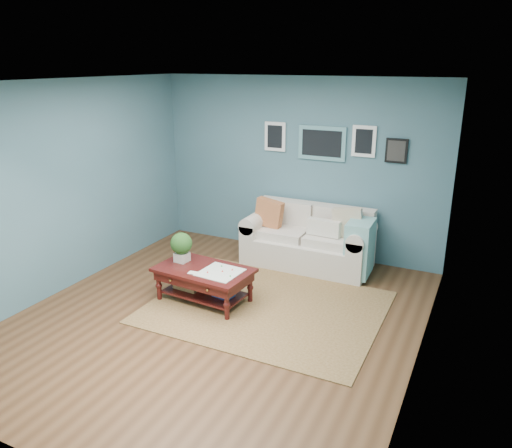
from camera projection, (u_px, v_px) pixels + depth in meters
The scene contains 4 objects.
room_shell at pixel (218, 207), 5.52m from camera, with size 5.00×5.02×2.70m.
area_rug at pixel (266, 307), 6.17m from camera, with size 2.76×2.21×0.01m, color brown.
loveseat at pixel (314, 240), 7.32m from camera, with size 1.89×0.86×0.97m.
coffee_table at pixel (200, 273), 6.26m from camera, with size 1.23×0.78×0.83m.
Camera 1 is at (2.70, -4.53, 2.91)m, focal length 35.00 mm.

